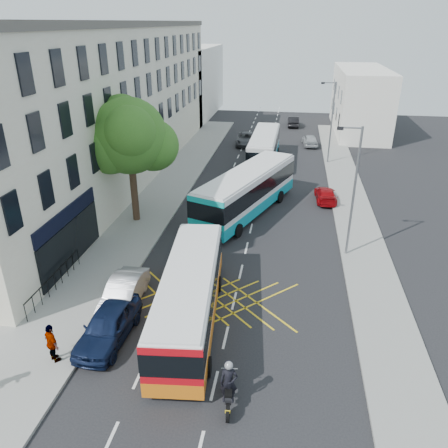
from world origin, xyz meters
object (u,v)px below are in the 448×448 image
at_px(bus_near, 190,296).
at_px(pedestrian_far, 52,343).
at_px(street_tree, 129,137).
at_px(bus_far, 264,148).
at_px(lamp_near, 353,186).
at_px(parked_car_silver, 124,293).
at_px(bus_mid, 247,191).
at_px(distant_car_grey, 246,139).
at_px(lamp_far, 331,119).
at_px(red_hatchback, 326,194).
at_px(parked_car_blue, 108,325).
at_px(distant_car_dark, 293,121).
at_px(motorbike, 229,384).
at_px(distant_car_silver, 310,140).

relative_size(bus_near, pedestrian_far, 5.73).
relative_size(street_tree, bus_far, 0.80).
height_order(lamp_near, bus_near, lamp_near).
bearing_deg(bus_far, lamp_near, -70.44).
height_order(bus_far, parked_car_silver, bus_far).
relative_size(bus_mid, distant_car_grey, 2.46).
bearing_deg(distant_car_grey, bus_mid, -86.15).
bearing_deg(lamp_far, red_hatchback, -93.69).
xyz_separation_m(street_tree, parked_car_blue, (3.21, -12.88, -5.51)).
distance_m(distant_car_grey, distant_car_dark, 12.35).
height_order(motorbike, pedestrian_far, motorbike).
xyz_separation_m(motorbike, pedestrian_far, (-7.70, 0.99, 0.11)).
height_order(lamp_near, red_hatchback, lamp_near).
bearing_deg(pedestrian_far, bus_far, -66.82).
bearing_deg(motorbike, parked_car_silver, 132.66).
height_order(lamp_far, bus_far, lamp_far).
xyz_separation_m(bus_mid, motorbike, (1.34, -18.50, -0.81)).
bearing_deg(distant_car_silver, street_tree, 54.78).
bearing_deg(bus_mid, bus_far, 109.21).
bearing_deg(distant_car_dark, bus_near, 82.07).
xyz_separation_m(lamp_far, bus_far, (-6.49, -0.89, -3.00)).
distance_m(red_hatchback, distant_car_silver, 17.69).
distance_m(bus_near, bus_mid, 13.89).
distance_m(red_hatchback, pedestrian_far, 24.45).
height_order(bus_near, bus_mid, bus_mid).
relative_size(motorbike, parked_car_silver, 0.53).
xyz_separation_m(bus_mid, parked_car_blue, (-4.67, -15.63, -0.99)).
bearing_deg(parked_car_silver, bus_mid, 68.08).
xyz_separation_m(distant_car_silver, distant_car_dark, (-2.10, 10.43, 0.03)).
relative_size(lamp_far, bus_far, 0.73).
bearing_deg(red_hatchback, parked_car_blue, 57.37).
relative_size(bus_mid, distant_car_dark, 2.91).
bearing_deg(lamp_near, motorbike, -113.25).
bearing_deg(distant_car_silver, lamp_far, 96.57).
distance_m(bus_near, motorbike, 5.36).
bearing_deg(red_hatchback, distant_car_silver, -90.26).
height_order(bus_near, pedestrian_far, bus_near).
xyz_separation_m(lamp_near, bus_near, (-8.07, -8.12, -3.07)).
bearing_deg(distant_car_silver, motorbike, 77.90).
bearing_deg(lamp_near, street_tree, 168.60).
xyz_separation_m(bus_near, parked_car_silver, (-3.73, 0.90, -0.82)).
bearing_deg(bus_near, street_tree, 115.40).
height_order(lamp_far, distant_car_silver, lamp_far).
relative_size(parked_car_blue, distant_car_grey, 0.93).
height_order(street_tree, motorbike, street_tree).
relative_size(distant_car_silver, pedestrian_far, 2.11).
bearing_deg(bus_mid, lamp_near, -19.26).
relative_size(street_tree, motorbike, 3.79).
bearing_deg(parked_car_silver, parked_car_blue, -84.62).
bearing_deg(pedestrian_far, motorbike, -151.89).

